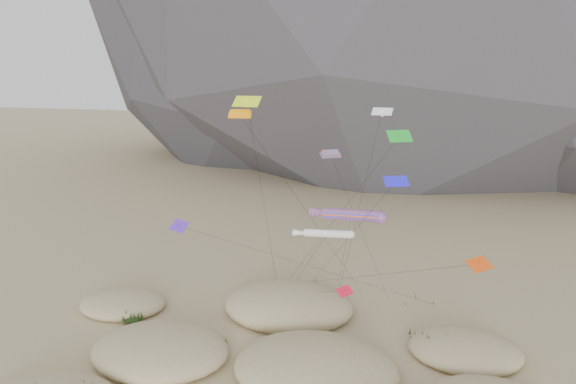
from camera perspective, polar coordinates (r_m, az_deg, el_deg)
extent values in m
ellipsoid|color=#2B2B30|center=(170.21, -1.52, 18.70)|extent=(136.20, 127.83, 116.00)
ellipsoid|color=#CCB789|center=(56.58, -12.81, -15.39)|extent=(13.38, 11.37, 3.11)
ellipsoid|color=#CCB789|center=(52.33, 2.82, -17.43)|extent=(14.90, 12.66, 3.60)
ellipsoid|color=#CCB789|center=(63.86, 0.05, -11.45)|extent=(14.54, 12.36, 3.80)
ellipsoid|color=#CCB789|center=(58.19, 17.52, -15.03)|extent=(10.77, 9.15, 2.40)
ellipsoid|color=#CCB789|center=(67.87, -16.42, -10.80)|extent=(9.93, 8.44, 2.25)
ellipsoid|color=black|center=(57.92, -12.58, -14.56)|extent=(2.90, 2.48, 0.87)
ellipsoid|color=black|center=(55.95, -7.72, -15.51)|extent=(2.22, 1.90, 0.66)
ellipsoid|color=black|center=(51.66, 2.82, -17.50)|extent=(3.74, 3.20, 1.12)
ellipsoid|color=black|center=(52.57, 7.06, -17.14)|extent=(3.10, 2.66, 0.93)
ellipsoid|color=black|center=(51.29, 0.07, -17.99)|extent=(2.73, 2.33, 0.82)
ellipsoid|color=black|center=(64.14, 0.02, -11.19)|extent=(2.76, 2.36, 0.83)
ellipsoid|color=black|center=(61.53, 1.36, -12.40)|extent=(2.44, 2.09, 0.73)
ellipsoid|color=black|center=(58.26, 14.61, -14.62)|extent=(2.60, 2.22, 0.78)
ellipsoid|color=black|center=(58.73, 13.56, -14.43)|extent=(2.47, 2.12, 0.74)
ellipsoid|color=black|center=(66.25, -16.66, -11.43)|extent=(2.29, 1.96, 0.69)
ellipsoid|color=black|center=(63.90, -15.53, -12.39)|extent=(1.79, 1.53, 0.54)
cylinder|color=#3F2D1E|center=(71.23, -0.38, -9.38)|extent=(0.08, 0.08, 0.30)
cylinder|color=#3F2D1E|center=(72.50, 2.79, -8.98)|extent=(0.08, 0.08, 0.30)
cylinder|color=#3F2D1E|center=(66.45, 4.90, -11.14)|extent=(0.08, 0.08, 0.30)
cylinder|color=#3F2D1E|center=(67.29, 11.82, -11.07)|extent=(0.08, 0.08, 0.30)
cylinder|color=#3F2D1E|center=(69.58, 12.83, -10.29)|extent=(0.08, 0.08, 0.30)
cylinder|color=#3F2D1E|center=(69.26, 1.51, -10.06)|extent=(0.08, 0.08, 0.30)
cylinder|color=#3F2D1E|center=(68.17, 14.56, -10.90)|extent=(0.08, 0.08, 0.30)
cylinder|color=#3F2D1E|center=(70.21, -1.05, -9.72)|extent=(0.08, 0.08, 0.30)
cylinder|color=#EB5B18|center=(52.77, 6.48, -2.34)|extent=(6.08, 3.22, 1.72)
sphere|color=#EB5B18|center=(51.34, 9.39, -2.60)|extent=(1.16, 1.16, 1.16)
cone|color=#EB5B18|center=(54.51, 3.47, -2.11)|extent=(2.68, 1.82, 1.24)
cylinder|color=black|center=(62.45, 5.68, -6.31)|extent=(3.94, 15.67, 13.43)
cylinder|color=silver|center=(53.88, 4.01, -4.23)|extent=(4.72, 1.26, 1.06)
sphere|color=silver|center=(53.21, 6.39, -4.30)|extent=(0.78, 0.78, 0.78)
cone|color=silver|center=(54.74, 1.47, -4.18)|extent=(1.95, 0.87, 0.79)
cylinder|color=black|center=(61.34, 1.77, -7.63)|extent=(6.86, 10.67, 11.38)
cube|color=orange|center=(54.72, -4.90, 7.84)|extent=(2.34, 1.30, 0.67)
cube|color=orange|center=(54.71, -4.90, 8.02)|extent=(1.98, 1.05, 0.65)
cylinder|color=black|center=(61.33, 2.04, -2.20)|extent=(10.60, 12.94, 22.43)
cube|color=red|center=(54.68, 4.34, 3.81)|extent=(2.14, 1.79, 0.57)
cube|color=red|center=(54.65, 4.34, 4.00)|extent=(1.79, 1.48, 0.56)
cylinder|color=black|center=(60.92, 7.59, -4.29)|extent=(5.53, 9.43, 18.60)
cube|color=white|center=(53.92, 9.55, 8.07)|extent=(1.98, 1.19, 0.64)
cube|color=white|center=(53.93, 9.55, 7.91)|extent=(0.24, 0.18, 0.66)
cylinder|color=black|center=(59.32, 6.99, -2.60)|extent=(5.17, 6.26, 22.78)
cube|color=#C7E818|center=(54.98, -4.20, 9.17)|extent=(2.68, 1.45, 0.98)
cube|color=#C7E818|center=(54.99, -4.20, 9.01)|extent=(0.32, 0.29, 0.90)
cylinder|color=black|center=(61.75, -2.44, -1.48)|extent=(0.07, 10.37, 23.61)
cube|color=green|center=(49.66, 11.27, 5.59)|extent=(2.35, 1.92, 0.95)
cube|color=green|center=(49.68, 11.26, 5.42)|extent=(0.39, 0.42, 0.70)
cylinder|color=black|center=(59.66, 4.43, -3.30)|extent=(14.43, 14.22, 21.07)
cube|color=#DD450B|center=(50.41, 18.87, -6.96)|extent=(2.51, 2.61, 0.79)
cube|color=#DD450B|center=(50.46, 18.86, -7.12)|extent=(0.33, 0.34, 0.82)
cylinder|color=black|center=(60.89, 9.39, -8.27)|extent=(18.21, 18.21, 10.68)
cube|color=red|center=(51.21, 5.79, -10.00)|extent=(1.58, 1.76, 0.63)
cube|color=red|center=(51.27, 5.79, -10.15)|extent=(0.27, 0.27, 0.54)
cylinder|color=black|center=(60.21, 3.33, -10.08)|extent=(7.66, 15.34, 7.33)
cube|color=#1F1CF0|center=(45.67, 10.94, 1.08)|extent=(2.22, 1.71, 0.68)
cube|color=#1F1CF0|center=(45.70, 10.93, 0.90)|extent=(0.29, 0.25, 0.68)
cylinder|color=black|center=(57.04, 5.29, -5.70)|extent=(11.90, 17.28, 18.03)
cube|color=#5321C2|center=(57.26, -11.01, -3.41)|extent=(2.37, 1.88, 0.93)
cube|color=#5321C2|center=(57.30, -11.00, -3.55)|extent=(0.38, 0.41, 0.71)
cylinder|color=black|center=(61.08, 2.80, -7.71)|extent=(25.10, 13.47, 11.33)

